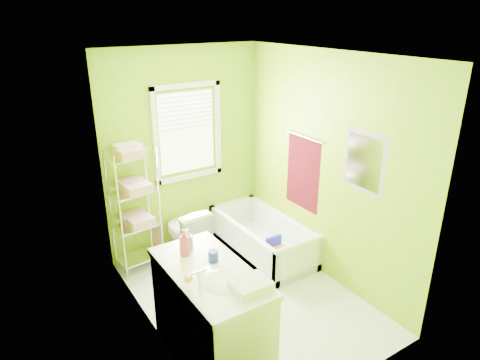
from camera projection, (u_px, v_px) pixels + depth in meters
ground at (247, 297)px, 4.75m from camera, size 2.90×2.90×0.00m
room_envelope at (248, 166)px, 4.18m from camera, size 2.14×2.94×2.62m
window at (187, 127)px, 5.30m from camera, size 0.92×0.05×1.22m
door at (204, 302)px, 3.08m from camera, size 0.09×0.80×2.00m
right_wall_decor at (325, 168)px, 4.77m from camera, size 0.04×1.48×1.17m
bathtub at (263, 242)px, 5.56m from camera, size 0.71×1.52×0.49m
toilet at (186, 232)px, 5.37m from camera, size 0.45×0.74×0.73m
vanity at (211, 312)px, 3.76m from camera, size 0.63×1.23×1.18m
wire_shelf_unit at (136, 196)px, 4.98m from camera, size 0.55×0.44×1.56m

